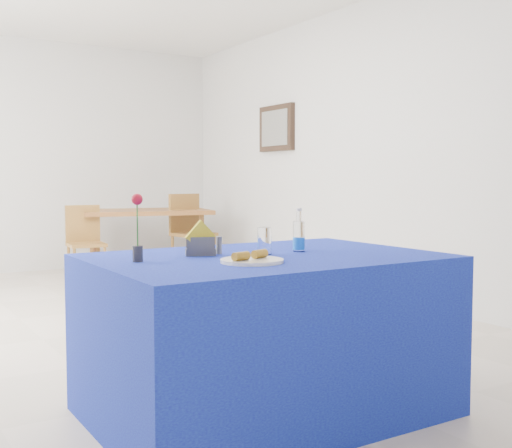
{
  "coord_description": "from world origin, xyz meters",
  "views": [
    {
      "loc": [
        -1.61,
        -4.53,
        1.12
      ],
      "look_at": [
        -0.12,
        -2.12,
        0.92
      ],
      "focal_mm": 45.0,
      "sensor_mm": 36.0,
      "label": 1
    }
  ],
  "objects_px": {
    "plate": "(252,261)",
    "chair_bg_right": "(189,227)",
    "blue_table": "(266,334)",
    "oak_table": "(146,216)",
    "chair_bg_left": "(85,238)",
    "water_bottle": "(299,237)"
  },
  "relations": [
    {
      "from": "plate",
      "to": "chair_bg_right",
      "type": "distance_m",
      "value": 4.96
    },
    {
      "from": "blue_table",
      "to": "chair_bg_right",
      "type": "relative_size",
      "value": 1.69
    },
    {
      "from": "chair_bg_left",
      "to": "blue_table",
      "type": "bearing_deg",
      "value": -91.05
    },
    {
      "from": "plate",
      "to": "oak_table",
      "type": "xyz_separation_m",
      "value": [
        1.48,
        4.86,
        -0.09
      ]
    },
    {
      "from": "water_bottle",
      "to": "chair_bg_right",
      "type": "relative_size",
      "value": 0.23
    },
    {
      "from": "water_bottle",
      "to": "chair_bg_left",
      "type": "xyz_separation_m",
      "value": [
        0.23,
        4.31,
        -0.35
      ]
    },
    {
      "from": "plate",
      "to": "chair_bg_right",
      "type": "bearing_deg",
      "value": 67.22
    },
    {
      "from": "plate",
      "to": "chair_bg_left",
      "type": "bearing_deg",
      "value": 81.89
    },
    {
      "from": "plate",
      "to": "blue_table",
      "type": "bearing_deg",
      "value": 44.82
    },
    {
      "from": "chair_bg_left",
      "to": "water_bottle",
      "type": "bearing_deg",
      "value": -88.15
    },
    {
      "from": "blue_table",
      "to": "chair_bg_right",
      "type": "distance_m",
      "value": 4.7
    },
    {
      "from": "chair_bg_left",
      "to": "oak_table",
      "type": "bearing_deg",
      "value": 25.1
    },
    {
      "from": "plate",
      "to": "oak_table",
      "type": "relative_size",
      "value": 0.17
    },
    {
      "from": "plate",
      "to": "chair_bg_right",
      "type": "height_order",
      "value": "chair_bg_right"
    },
    {
      "from": "chair_bg_right",
      "to": "oak_table",
      "type": "bearing_deg",
      "value": 136.16
    },
    {
      "from": "chair_bg_left",
      "to": "chair_bg_right",
      "type": "distance_m",
      "value": 1.27
    },
    {
      "from": "blue_table",
      "to": "plate",
      "type": "bearing_deg",
      "value": -135.18
    },
    {
      "from": "plate",
      "to": "chair_bg_right",
      "type": "xyz_separation_m",
      "value": [
        1.92,
        4.56,
        -0.22
      ]
    },
    {
      "from": "chair_bg_left",
      "to": "chair_bg_right",
      "type": "bearing_deg",
      "value": 5.29
    },
    {
      "from": "oak_table",
      "to": "chair_bg_right",
      "type": "bearing_deg",
      "value": -34.49
    },
    {
      "from": "plate",
      "to": "chair_bg_left",
      "type": "distance_m",
      "value": 4.61
    },
    {
      "from": "plate",
      "to": "oak_table",
      "type": "bearing_deg",
      "value": 73.04
    }
  ]
}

